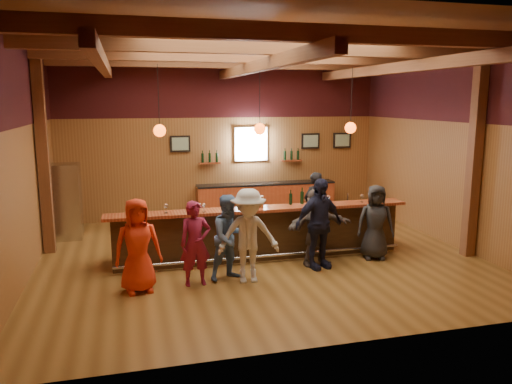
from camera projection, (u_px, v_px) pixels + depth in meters
room at (259, 103)px, 10.06m from camera, size 9.04×9.00×4.52m
bar_counter at (259, 231)px, 10.64m from camera, size 6.30×1.07×1.11m
back_bar_cabinet at (266, 199)px, 14.34m from camera, size 4.00×0.52×0.95m
window at (251, 144)px, 14.17m from camera, size 0.95×0.09×0.95m
framed_pictures at (280, 142)px, 14.37m from camera, size 5.35×0.05×0.45m
wine_shelves at (251, 159)px, 14.19m from camera, size 3.00×0.18×0.30m
pendant_lights at (260, 129)px, 10.10m from camera, size 4.24×0.24×1.37m
stainless_fridge at (66, 201)px, 11.88m from camera, size 0.70×0.70×1.80m
customer_orange at (138, 246)px, 8.55m from camera, size 0.88×0.65×1.65m
customer_redvest at (195, 243)px, 8.87m from camera, size 0.58×0.41×1.54m
customer_denim at (230, 237)px, 9.16m from camera, size 0.93×0.82×1.59m
customer_white at (248, 236)px, 9.01m from camera, size 1.17×0.73×1.73m
customer_navy at (319, 224)px, 9.75m from camera, size 1.13×0.67×1.80m
customer_brown at (317, 226)px, 10.01m from camera, size 1.52×0.75×1.57m
customer_dark at (375, 222)px, 10.37m from camera, size 0.87×0.69×1.56m
bartender at (314, 207)px, 11.69m from camera, size 0.69×0.57×1.63m
ice_bucket at (259, 201)px, 10.27m from camera, size 0.21×0.21×0.23m
bottle_a at (291, 199)px, 10.50m from camera, size 0.07×0.07×0.32m
bottle_b at (302, 197)px, 10.57m from camera, size 0.08×0.08×0.35m
glass_a at (141, 207)px, 9.64m from camera, size 0.09×0.09×0.20m
glass_b at (166, 206)px, 9.70m from camera, size 0.09×0.09×0.19m
glass_c at (199, 205)px, 9.88m from camera, size 0.07×0.07×0.17m
glass_d at (204, 206)px, 9.78m from camera, size 0.08×0.08×0.18m
glass_e at (240, 203)px, 10.04m from camera, size 0.08×0.08×0.18m
glass_f at (309, 200)px, 10.37m from camera, size 0.08×0.08×0.18m
glass_g at (328, 198)px, 10.52m from camera, size 0.09×0.09×0.20m
glass_h at (362, 196)px, 10.75m from camera, size 0.08×0.08×0.17m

